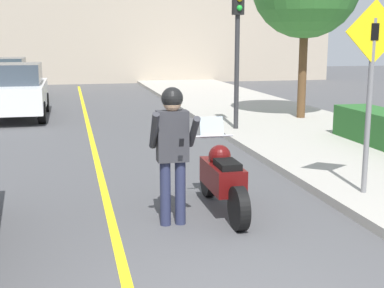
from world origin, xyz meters
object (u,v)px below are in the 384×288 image
Objects in this scene: traffic_light at (238,29)px; parked_car_green at (4,79)px; motorcycle at (222,178)px; parked_car_white at (15,91)px; crossing_sign at (371,79)px; person_biker at (173,141)px.

parked_car_green is (-6.66, 9.36, -1.80)m from traffic_light.
parked_car_white is (-3.68, 10.15, 0.37)m from motorcycle.
traffic_light is at bearing 91.04° from crossing_sign.
parked_car_white reaches higher than motorcycle.
person_biker is 3.12m from crossing_sign.
parked_car_green reaches higher than motorcycle.
traffic_light reaches higher than person_biker.
parked_car_green is at bearing 99.38° from parked_car_white.
crossing_sign is (2.22, -0.03, 1.35)m from motorcycle.
crossing_sign is at bearing 7.17° from person_biker.
traffic_light is at bearing -54.58° from parked_car_green.
parked_car_white is at bearing 120.12° from crossing_sign.
parked_car_white is (-5.80, 4.15, -1.80)m from traffic_light.
crossing_sign is 6.09m from traffic_light.
parked_car_green is at bearing 125.42° from traffic_light.
motorcycle is 10.81m from parked_car_white.
person_biker is (-0.79, -0.40, 0.64)m from motorcycle.
crossing_sign is 0.67× the size of parked_car_white.
parked_car_white is at bearing -80.62° from parked_car_green.
person_biker is at bearing -114.35° from traffic_light.
traffic_light is 7.35m from parked_car_white.
traffic_light reaches higher than parked_car_white.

